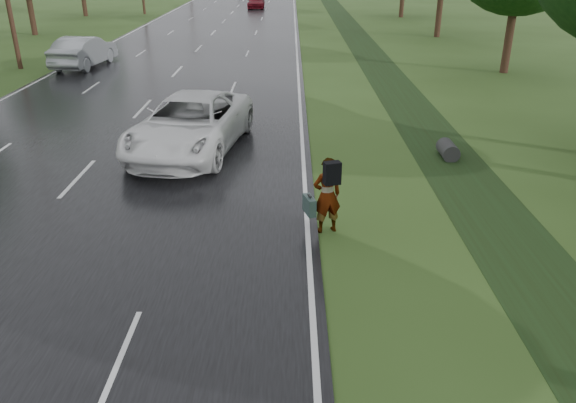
# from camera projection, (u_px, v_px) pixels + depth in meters

# --- Properties ---
(road) EXTENTS (14.00, 180.00, 0.04)m
(road) POSITION_uv_depth(u_px,v_px,m) (220.00, 25.00, 50.44)
(road) COLOR black
(road) RESTS_ON ground
(edge_stripe_east) EXTENTS (0.12, 180.00, 0.01)m
(edge_stripe_east) POSITION_uv_depth(u_px,v_px,m) (295.00, 25.00, 50.40)
(edge_stripe_east) COLOR silver
(edge_stripe_east) RESTS_ON road
(edge_stripe_west) EXTENTS (0.12, 180.00, 0.01)m
(edge_stripe_west) POSITION_uv_depth(u_px,v_px,m) (145.00, 25.00, 50.45)
(edge_stripe_west) COLOR silver
(edge_stripe_west) RESTS_ON road
(center_line) EXTENTS (0.12, 180.00, 0.01)m
(center_line) POSITION_uv_depth(u_px,v_px,m) (220.00, 25.00, 50.43)
(center_line) COLOR silver
(center_line) RESTS_ON road
(drainage_ditch) EXTENTS (2.20, 120.00, 0.56)m
(drainage_ditch) POSITION_uv_depth(u_px,v_px,m) (400.00, 94.00, 26.40)
(drainage_ditch) COLOR black
(drainage_ditch) RESTS_ON ground
(pedestrian) EXTENTS (0.97, 0.75, 1.89)m
(pedestrian) POSITION_uv_depth(u_px,v_px,m) (326.00, 195.00, 13.23)
(pedestrian) COLOR #A5998C
(pedestrian) RESTS_ON ground
(white_pickup) EXTENTS (4.04, 6.97, 1.83)m
(white_pickup) POSITION_uv_depth(u_px,v_px,m) (190.00, 124.00, 18.63)
(white_pickup) COLOR white
(white_pickup) RESTS_ON road
(silver_sedan) EXTENTS (2.47, 5.44, 1.73)m
(silver_sedan) POSITION_uv_depth(u_px,v_px,m) (84.00, 51.00, 32.22)
(silver_sedan) COLOR #92959A
(silver_sedan) RESTS_ON road
(far_car_red) EXTENTS (1.89, 4.61, 1.34)m
(far_car_red) POSITION_uv_depth(u_px,v_px,m) (256.00, 2.00, 64.88)
(far_car_red) COLOR maroon
(far_car_red) RESTS_ON road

